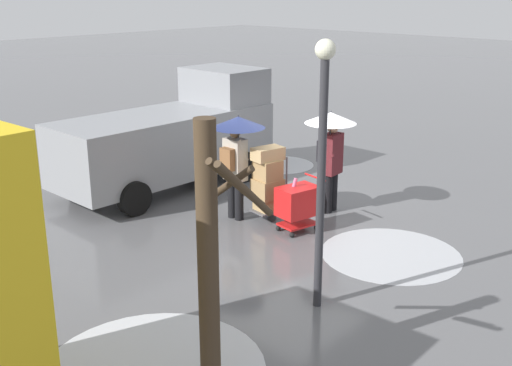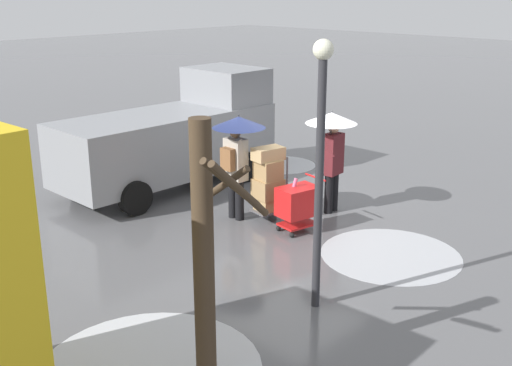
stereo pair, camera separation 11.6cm
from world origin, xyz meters
name	(u,v)px [view 1 (the left image)]	position (x,y,z in m)	size (l,w,h in m)	color
ground_plane	(293,212)	(0.00, 0.00, 0.00)	(90.00, 90.00, 0.00)	#5B5B5E
slush_patch_near_cluster	(280,165)	(2.55, -2.57, 0.00)	(1.75, 1.75, 0.01)	silver
slush_patch_under_van	(391,254)	(-2.63, 0.47, 0.00)	(2.45, 2.45, 0.01)	#ADAFB5
cargo_van_parked_right	(174,136)	(3.24, 0.43, 1.18)	(2.25, 5.36, 2.60)	gray
shopping_cart_vendor	(298,203)	(-0.71, 0.72, 0.57)	(0.70, 0.91, 1.04)	red
hand_dolly_boxes	(268,180)	(0.09, 0.69, 0.84)	(0.63, 0.78, 1.51)	#515156
pedestrian_pink_side	(331,138)	(-0.51, -0.54, 1.57)	(1.04, 1.04, 2.15)	black
pedestrian_black_side	(237,144)	(0.58, 1.06, 1.57)	(1.04, 1.04, 2.15)	black
bare_tree_near	(211,255)	(-3.13, 5.23, 1.70)	(1.07, 1.03, 3.22)	#423323
street_lamp	(322,150)	(-2.80, 2.81, 2.37)	(0.28, 0.28, 3.86)	#2D2D33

